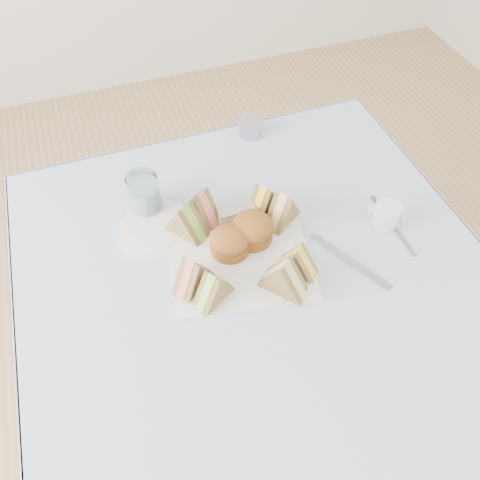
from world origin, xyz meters
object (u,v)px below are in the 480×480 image
object	(u,v)px
water_glass	(144,194)
creamer_jug	(387,214)
serving_plate	(240,252)
table	(256,352)

from	to	relation	value
water_glass	creamer_jug	size ratio (longest dim) A/B	1.71
serving_plate	creamer_jug	xyz separation A→B (m)	(0.35, -0.02, 0.02)
table	creamer_jug	xyz separation A→B (m)	(0.33, 0.05, 0.40)
table	serving_plate	size ratio (longest dim) A/B	3.00
table	water_glass	xyz separation A→B (m)	(-0.19, 0.27, 0.43)
table	creamer_jug	bearing A→B (deg)	8.52
water_glass	creamer_jug	bearing A→B (deg)	-23.35
serving_plate	creamer_jug	distance (m)	0.35
table	creamer_jug	distance (m)	0.52
serving_plate	creamer_jug	world-z (taller)	creamer_jug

